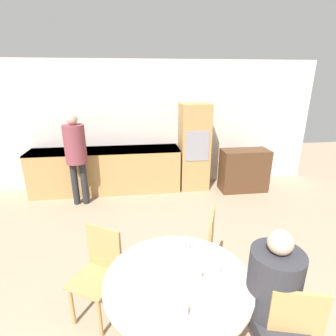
{
  "coord_description": "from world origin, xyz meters",
  "views": [
    {
      "loc": [
        -0.49,
        -0.49,
        2.28
      ],
      "look_at": [
        -0.06,
        2.76,
        1.12
      ],
      "focal_mm": 28.0,
      "sensor_mm": 36.0,
      "label": 1
    }
  ],
  "objects_px": {
    "bowl_near": "(182,246)",
    "bowl_centre": "(214,269)",
    "chair_far_left": "(100,268)",
    "sideboard": "(244,170)",
    "person_seated": "(274,295)",
    "person_standing": "(76,151)",
    "dining_table": "(178,302)",
    "chair_far_right": "(202,245)",
    "chair_near_right": "(289,325)",
    "oven_unit": "(194,147)",
    "cup": "(182,311)"
  },
  "relations": [
    {
      "from": "sideboard",
      "to": "chair_far_left",
      "type": "xyz_separation_m",
      "value": [
        -2.62,
        -2.71,
        0.08
      ]
    },
    {
      "from": "oven_unit",
      "to": "dining_table",
      "type": "bearing_deg",
      "value": -104.84
    },
    {
      "from": "sideboard",
      "to": "chair_far_right",
      "type": "distance_m",
      "value": 2.91
    },
    {
      "from": "sideboard",
      "to": "chair_far_right",
      "type": "bearing_deg",
      "value": -121.98
    },
    {
      "from": "sideboard",
      "to": "person_standing",
      "type": "height_order",
      "value": "person_standing"
    },
    {
      "from": "dining_table",
      "to": "person_standing",
      "type": "height_order",
      "value": "person_standing"
    },
    {
      "from": "dining_table",
      "to": "bowl_near",
      "type": "relative_size",
      "value": 8.02
    },
    {
      "from": "oven_unit",
      "to": "person_standing",
      "type": "xyz_separation_m",
      "value": [
        -2.26,
        -0.53,
        0.15
      ]
    },
    {
      "from": "cup",
      "to": "oven_unit",
      "type": "bearing_deg",
      "value": 75.97
    },
    {
      "from": "oven_unit",
      "to": "chair_far_left",
      "type": "bearing_deg",
      "value": -118.05
    },
    {
      "from": "person_seated",
      "to": "bowl_near",
      "type": "height_order",
      "value": "person_seated"
    },
    {
      "from": "chair_far_right",
      "to": "person_seated",
      "type": "relative_size",
      "value": 0.72
    },
    {
      "from": "oven_unit",
      "to": "chair_far_left",
      "type": "height_order",
      "value": "oven_unit"
    },
    {
      "from": "chair_far_left",
      "to": "person_seated",
      "type": "distance_m",
      "value": 1.57
    },
    {
      "from": "chair_far_right",
      "to": "bowl_centre",
      "type": "distance_m",
      "value": 0.78
    },
    {
      "from": "chair_near_right",
      "to": "cup",
      "type": "relative_size",
      "value": 11.17
    },
    {
      "from": "cup",
      "to": "bowl_near",
      "type": "bearing_deg",
      "value": 79.18
    },
    {
      "from": "dining_table",
      "to": "cup",
      "type": "distance_m",
      "value": 0.44
    },
    {
      "from": "dining_table",
      "to": "bowl_near",
      "type": "height_order",
      "value": "bowl_near"
    },
    {
      "from": "oven_unit",
      "to": "person_seated",
      "type": "height_order",
      "value": "oven_unit"
    },
    {
      "from": "person_seated",
      "to": "person_standing",
      "type": "bearing_deg",
      "value": 122.0
    },
    {
      "from": "chair_near_right",
      "to": "bowl_centre",
      "type": "height_order",
      "value": "chair_near_right"
    },
    {
      "from": "chair_far_right",
      "to": "sideboard",
      "type": "bearing_deg",
      "value": 169.9
    },
    {
      "from": "chair_far_right",
      "to": "bowl_near",
      "type": "relative_size",
      "value": 6.29
    },
    {
      "from": "chair_far_right",
      "to": "bowl_near",
      "type": "height_order",
      "value": "chair_far_right"
    },
    {
      "from": "bowl_near",
      "to": "dining_table",
      "type": "bearing_deg",
      "value": -105.57
    },
    {
      "from": "oven_unit",
      "to": "dining_table",
      "type": "xyz_separation_m",
      "value": [
        -0.94,
        -3.55,
        -0.35
      ]
    },
    {
      "from": "bowl_near",
      "to": "bowl_centre",
      "type": "xyz_separation_m",
      "value": [
        0.19,
        -0.35,
        0.01
      ]
    },
    {
      "from": "dining_table",
      "to": "person_standing",
      "type": "bearing_deg",
      "value": 113.71
    },
    {
      "from": "oven_unit",
      "to": "chair_far_left",
      "type": "xyz_separation_m",
      "value": [
        -1.62,
        -3.04,
        -0.37
      ]
    },
    {
      "from": "sideboard",
      "to": "bowl_near",
      "type": "bearing_deg",
      "value": -122.85
    },
    {
      "from": "person_seated",
      "to": "bowl_centre",
      "type": "bearing_deg",
      "value": 147.89
    },
    {
      "from": "chair_near_right",
      "to": "bowl_near",
      "type": "xyz_separation_m",
      "value": [
        -0.69,
        0.69,
        0.28
      ]
    },
    {
      "from": "person_seated",
      "to": "dining_table",
      "type": "bearing_deg",
      "value": 162.83
    },
    {
      "from": "dining_table",
      "to": "bowl_centre",
      "type": "height_order",
      "value": "bowl_centre"
    },
    {
      "from": "dining_table",
      "to": "sideboard",
      "type": "bearing_deg",
      "value": 58.94
    },
    {
      "from": "person_standing",
      "to": "cup",
      "type": "distance_m",
      "value": 3.6
    },
    {
      "from": "oven_unit",
      "to": "bowl_near",
      "type": "xyz_separation_m",
      "value": [
        -0.83,
        -3.17,
        -0.09
      ]
    },
    {
      "from": "sideboard",
      "to": "chair_near_right",
      "type": "relative_size",
      "value": 1.04
    },
    {
      "from": "oven_unit",
      "to": "person_standing",
      "type": "bearing_deg",
      "value": -166.73
    },
    {
      "from": "person_standing",
      "to": "bowl_near",
      "type": "bearing_deg",
      "value": -61.5
    },
    {
      "from": "person_standing",
      "to": "bowl_centre",
      "type": "relative_size",
      "value": 13.56
    },
    {
      "from": "bowl_near",
      "to": "bowl_centre",
      "type": "bearing_deg",
      "value": -61.09
    },
    {
      "from": "sideboard",
      "to": "dining_table",
      "type": "height_order",
      "value": "sideboard"
    },
    {
      "from": "chair_near_right",
      "to": "bowl_near",
      "type": "bearing_deg",
      "value": -29.98
    },
    {
      "from": "sideboard",
      "to": "cup",
      "type": "distance_m",
      "value": 4.08
    },
    {
      "from": "oven_unit",
      "to": "chair_far_right",
      "type": "height_order",
      "value": "oven_unit"
    },
    {
      "from": "chair_far_right",
      "to": "person_seated",
      "type": "height_order",
      "value": "person_seated"
    },
    {
      "from": "sideboard",
      "to": "bowl_centre",
      "type": "xyz_separation_m",
      "value": [
        -1.64,
        -3.18,
        0.37
      ]
    },
    {
      "from": "chair_far_left",
      "to": "sideboard",
      "type": "bearing_deg",
      "value": 76.86
    }
  ]
}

